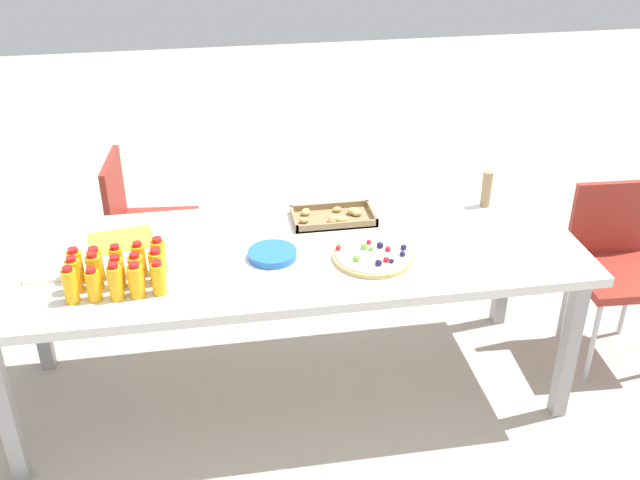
% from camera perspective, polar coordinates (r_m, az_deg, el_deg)
% --- Properties ---
extents(ground_plane, '(12.00, 12.00, 0.00)m').
position_cam_1_polar(ground_plane, '(3.43, -2.13, -11.30)').
color(ground_plane, '#B2A899').
extents(party_table, '(2.38, 0.85, 0.73)m').
position_cam_1_polar(party_table, '(3.04, -2.36, -1.67)').
color(party_table, silver).
rests_on(party_table, ground_plane).
extents(chair_end, '(0.42, 0.42, 0.83)m').
position_cam_1_polar(chair_end, '(3.65, 21.79, -1.32)').
color(chair_end, maroon).
rests_on(chair_end, ground_plane).
extents(chair_far_left, '(0.44, 0.44, 0.83)m').
position_cam_1_polar(chair_far_left, '(3.83, -13.57, 1.52)').
color(chair_far_left, maroon).
rests_on(chair_far_left, ground_plane).
extents(juice_bottle_0, '(0.05, 0.05, 0.15)m').
position_cam_1_polar(juice_bottle_0, '(2.80, -18.63, -3.32)').
color(juice_bottle_0, '#FAAD14').
rests_on(juice_bottle_0, party_table).
extents(juice_bottle_1, '(0.05, 0.05, 0.13)m').
position_cam_1_polar(juice_bottle_1, '(2.78, -17.01, -3.33)').
color(juice_bottle_1, '#F9AC14').
rests_on(juice_bottle_1, party_table).
extents(juice_bottle_2, '(0.05, 0.05, 0.15)m').
position_cam_1_polar(juice_bottle_2, '(2.76, -15.44, -3.15)').
color(juice_bottle_2, '#FAAF14').
rests_on(juice_bottle_2, party_table).
extents(juice_bottle_3, '(0.06, 0.06, 0.14)m').
position_cam_1_polar(juice_bottle_3, '(2.76, -13.94, -3.05)').
color(juice_bottle_3, '#F9AD14').
rests_on(juice_bottle_3, party_table).
extents(juice_bottle_4, '(0.05, 0.05, 0.14)m').
position_cam_1_polar(juice_bottle_4, '(2.76, -12.31, -2.90)').
color(juice_bottle_4, '#F9AE14').
rests_on(juice_bottle_4, party_table).
extents(juice_bottle_5, '(0.05, 0.05, 0.14)m').
position_cam_1_polar(juice_bottle_5, '(2.85, -18.37, -2.58)').
color(juice_bottle_5, '#F9AF14').
rests_on(juice_bottle_5, party_table).
extents(juice_bottle_6, '(0.06, 0.06, 0.15)m').
position_cam_1_polar(juice_bottle_6, '(2.85, -16.92, -2.34)').
color(juice_bottle_6, '#F8AE14').
rests_on(juice_bottle_6, party_table).
extents(juice_bottle_7, '(0.06, 0.06, 0.13)m').
position_cam_1_polar(juice_bottle_7, '(2.84, -15.33, -2.45)').
color(juice_bottle_7, '#F9AE14').
rests_on(juice_bottle_7, party_table).
extents(juice_bottle_8, '(0.06, 0.06, 0.14)m').
position_cam_1_polar(juice_bottle_8, '(2.82, -13.93, -2.31)').
color(juice_bottle_8, '#F9AC14').
rests_on(juice_bottle_8, party_table).
extents(juice_bottle_9, '(0.06, 0.06, 0.14)m').
position_cam_1_polar(juice_bottle_9, '(2.82, -12.39, -2.03)').
color(juice_bottle_9, '#F9AC14').
rests_on(juice_bottle_9, party_table).
extents(juice_bottle_10, '(0.06, 0.06, 0.14)m').
position_cam_1_polar(juice_bottle_10, '(2.92, -18.26, -1.87)').
color(juice_bottle_10, '#FAAD14').
rests_on(juice_bottle_10, party_table).
extents(juice_bottle_11, '(0.06, 0.06, 0.13)m').
position_cam_1_polar(juice_bottle_11, '(2.91, -16.85, -1.80)').
color(juice_bottle_11, '#FAAD14').
rests_on(juice_bottle_11, party_table).
extents(juice_bottle_12, '(0.05, 0.05, 0.14)m').
position_cam_1_polar(juice_bottle_12, '(2.90, -15.33, -1.62)').
color(juice_bottle_12, '#F9AF14').
rests_on(juice_bottle_12, party_table).
extents(juice_bottle_13, '(0.05, 0.05, 0.14)m').
position_cam_1_polar(juice_bottle_13, '(2.89, -13.73, -1.48)').
color(juice_bottle_13, '#F8AD14').
rests_on(juice_bottle_13, party_table).
extents(juice_bottle_14, '(0.06, 0.06, 0.15)m').
position_cam_1_polar(juice_bottle_14, '(2.89, -12.28, -1.23)').
color(juice_bottle_14, '#F9AC14').
rests_on(juice_bottle_14, party_table).
extents(fruit_pizza, '(0.32, 0.32, 0.05)m').
position_cam_1_polar(fruit_pizza, '(2.94, 4.09, -1.20)').
color(fruit_pizza, tan).
rests_on(fruit_pizza, party_table).
extents(snack_tray, '(0.36, 0.20, 0.04)m').
position_cam_1_polar(snack_tray, '(3.23, 1.10, 1.78)').
color(snack_tray, olive).
rests_on(snack_tray, party_table).
extents(plate_stack, '(0.19, 0.19, 0.03)m').
position_cam_1_polar(plate_stack, '(2.95, -3.68, -1.10)').
color(plate_stack, blue).
rests_on(plate_stack, party_table).
extents(napkin_stack, '(0.15, 0.15, 0.02)m').
position_cam_1_polar(napkin_stack, '(3.03, -20.33, -2.30)').
color(napkin_stack, white).
rests_on(napkin_stack, party_table).
extents(cardboard_tube, '(0.04, 0.04, 0.17)m').
position_cam_1_polar(cardboard_tube, '(3.40, 12.67, 3.84)').
color(cardboard_tube, '#9E7A56').
rests_on(cardboard_tube, party_table).
extents(paper_folder, '(0.29, 0.24, 0.01)m').
position_cam_1_polar(paper_folder, '(3.17, -15.02, -0.02)').
color(paper_folder, yellow).
rests_on(paper_folder, party_table).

